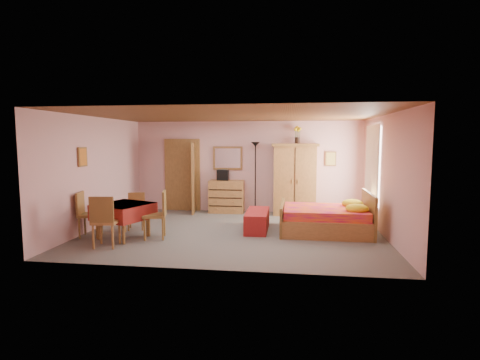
# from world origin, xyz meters

# --- Properties ---
(floor) EXTENTS (6.50, 6.50, 0.00)m
(floor) POSITION_xyz_m (0.00, 0.00, 0.00)
(floor) COLOR slate
(floor) RESTS_ON ground
(ceiling) EXTENTS (6.50, 6.50, 0.00)m
(ceiling) POSITION_xyz_m (0.00, 0.00, 2.60)
(ceiling) COLOR brown
(ceiling) RESTS_ON wall_back
(wall_back) EXTENTS (6.50, 0.10, 2.60)m
(wall_back) POSITION_xyz_m (0.00, 2.50, 1.30)
(wall_back) COLOR #DAA09E
(wall_back) RESTS_ON floor
(wall_front) EXTENTS (6.50, 0.10, 2.60)m
(wall_front) POSITION_xyz_m (0.00, -2.50, 1.30)
(wall_front) COLOR #DAA09E
(wall_front) RESTS_ON floor
(wall_left) EXTENTS (0.10, 5.00, 2.60)m
(wall_left) POSITION_xyz_m (-3.25, 0.00, 1.30)
(wall_left) COLOR #DAA09E
(wall_left) RESTS_ON floor
(wall_right) EXTENTS (0.10, 5.00, 2.60)m
(wall_right) POSITION_xyz_m (3.25, 0.00, 1.30)
(wall_right) COLOR #DAA09E
(wall_right) RESTS_ON floor
(doorway) EXTENTS (1.06, 0.12, 2.15)m
(doorway) POSITION_xyz_m (-1.90, 2.47, 1.02)
(doorway) COLOR #9E6B35
(doorway) RESTS_ON floor
(window) EXTENTS (0.08, 1.40, 1.95)m
(window) POSITION_xyz_m (3.21, 1.20, 1.45)
(window) COLOR white
(window) RESTS_ON wall_right
(picture_left) EXTENTS (0.04, 0.32, 0.42)m
(picture_left) POSITION_xyz_m (-3.22, -0.60, 1.70)
(picture_left) COLOR orange
(picture_left) RESTS_ON wall_left
(picture_back) EXTENTS (0.30, 0.04, 0.40)m
(picture_back) POSITION_xyz_m (2.35, 2.47, 1.55)
(picture_back) COLOR #D8BF59
(picture_back) RESTS_ON wall_back
(chest_of_drawers) EXTENTS (0.99, 0.51, 0.92)m
(chest_of_drawers) POSITION_xyz_m (-0.55, 2.27, 0.46)
(chest_of_drawers) COLOR #AF733B
(chest_of_drawers) RESTS_ON floor
(wall_mirror) EXTENTS (0.85, 0.06, 0.67)m
(wall_mirror) POSITION_xyz_m (-0.55, 2.48, 1.55)
(wall_mirror) COLOR silver
(wall_mirror) RESTS_ON wall_back
(stereo) EXTENTS (0.33, 0.24, 0.30)m
(stereo) POSITION_xyz_m (-0.66, 2.29, 1.08)
(stereo) COLOR black
(stereo) RESTS_ON chest_of_drawers
(floor_lamp) EXTENTS (0.32, 0.32, 2.01)m
(floor_lamp) POSITION_xyz_m (0.27, 2.26, 1.01)
(floor_lamp) COLOR black
(floor_lamp) RESTS_ON floor
(wardrobe) EXTENTS (1.28, 0.69, 1.97)m
(wardrobe) POSITION_xyz_m (1.36, 2.20, 0.99)
(wardrobe) COLOR #AF773B
(wardrobe) RESTS_ON floor
(sunflower_vase) EXTENTS (0.20, 0.20, 0.48)m
(sunflower_vase) POSITION_xyz_m (1.42, 2.31, 2.21)
(sunflower_vase) COLOR yellow
(sunflower_vase) RESTS_ON wardrobe
(bed) EXTENTS (2.00, 1.58, 0.92)m
(bed) POSITION_xyz_m (2.02, 0.26, 0.46)
(bed) COLOR #C2125A
(bed) RESTS_ON floor
(bench) EXTENTS (0.50, 1.32, 0.44)m
(bench) POSITION_xyz_m (0.50, 0.28, 0.22)
(bench) COLOR maroon
(bench) RESTS_ON floor
(dining_table) EXTENTS (1.29, 1.29, 0.73)m
(dining_table) POSITION_xyz_m (-2.22, -0.81, 0.37)
(dining_table) COLOR maroon
(dining_table) RESTS_ON floor
(chair_south) EXTENTS (0.51, 0.51, 1.01)m
(chair_south) POSITION_xyz_m (-2.27, -1.47, 0.50)
(chair_south) COLOR #AF753B
(chair_south) RESTS_ON floor
(chair_north) EXTENTS (0.47, 0.47, 0.84)m
(chair_north) POSITION_xyz_m (-2.29, -0.03, 0.42)
(chair_north) COLOR #9B6634
(chair_north) RESTS_ON floor
(chair_west) EXTENTS (0.52, 0.52, 0.97)m
(chair_west) POSITION_xyz_m (-2.98, -0.80, 0.48)
(chair_west) COLOR olive
(chair_west) RESTS_ON floor
(chair_east) EXTENTS (0.55, 0.55, 1.00)m
(chair_east) POSITION_xyz_m (-1.57, -0.75, 0.50)
(chair_east) COLOR olive
(chair_east) RESTS_ON floor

